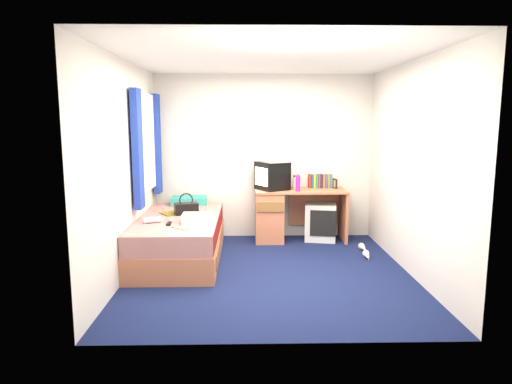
{
  "coord_description": "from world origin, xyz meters",
  "views": [
    {
      "loc": [
        -0.27,
        -5.05,
        1.73
      ],
      "look_at": [
        -0.14,
        0.7,
        0.83
      ],
      "focal_mm": 32.0,
      "sensor_mm": 36.0,
      "label": 1
    }
  ],
  "objects_px": {
    "water_bottle": "(152,220)",
    "vcr": "(272,159)",
    "aerosol_can": "(294,183)",
    "towel": "(196,218)",
    "pillow": "(189,201)",
    "remote_control": "(169,224)",
    "colour_swatch_fan": "(180,228)",
    "desk": "(281,213)",
    "storage_cube": "(321,221)",
    "picture_frame": "(335,184)",
    "crt_tv": "(272,176)",
    "magazine": "(171,213)",
    "white_heels": "(365,252)",
    "pink_water_bottle": "(298,184)",
    "bed": "(180,238)",
    "handbag": "(186,208)"
  },
  "relations": [
    {
      "from": "pillow",
      "to": "magazine",
      "type": "distance_m",
      "value": 0.71
    },
    {
      "from": "white_heels",
      "to": "picture_frame",
      "type": "bearing_deg",
      "value": 105.86
    },
    {
      "from": "desk",
      "to": "handbag",
      "type": "xyz_separation_m",
      "value": [
        -1.28,
        -0.71,
        0.21
      ]
    },
    {
      "from": "towel",
      "to": "water_bottle",
      "type": "height_order",
      "value": "towel"
    },
    {
      "from": "vcr",
      "to": "white_heels",
      "type": "relative_size",
      "value": 0.78
    },
    {
      "from": "handbag",
      "to": "remote_control",
      "type": "bearing_deg",
      "value": -120.95
    },
    {
      "from": "storage_cube",
      "to": "handbag",
      "type": "relative_size",
      "value": 1.65
    },
    {
      "from": "storage_cube",
      "to": "pink_water_bottle",
      "type": "distance_m",
      "value": 0.71
    },
    {
      "from": "handbag",
      "to": "colour_swatch_fan",
      "type": "bearing_deg",
      "value": -106.6
    },
    {
      "from": "storage_cube",
      "to": "vcr",
      "type": "bearing_deg",
      "value": -168.04
    },
    {
      "from": "bed",
      "to": "pillow",
      "type": "distance_m",
      "value": 0.94
    },
    {
      "from": "crt_tv",
      "to": "vcr",
      "type": "relative_size",
      "value": 1.2
    },
    {
      "from": "white_heels",
      "to": "pink_water_bottle",
      "type": "bearing_deg",
      "value": 143.35
    },
    {
      "from": "vcr",
      "to": "pink_water_bottle",
      "type": "distance_m",
      "value": 0.51
    },
    {
      "from": "storage_cube",
      "to": "white_heels",
      "type": "height_order",
      "value": "storage_cube"
    },
    {
      "from": "pillow",
      "to": "magazine",
      "type": "height_order",
      "value": "pillow"
    },
    {
      "from": "crt_tv",
      "to": "towel",
      "type": "xyz_separation_m",
      "value": [
        -0.97,
        -1.2,
        -0.36
      ]
    },
    {
      "from": "pink_water_bottle",
      "to": "handbag",
      "type": "xyz_separation_m",
      "value": [
        -1.5,
        -0.55,
        -0.23
      ]
    },
    {
      "from": "pink_water_bottle",
      "to": "colour_swatch_fan",
      "type": "bearing_deg",
      "value": -137.6
    },
    {
      "from": "pillow",
      "to": "colour_swatch_fan",
      "type": "relative_size",
      "value": 2.3
    },
    {
      "from": "vcr",
      "to": "water_bottle",
      "type": "bearing_deg",
      "value": -75.97
    },
    {
      "from": "desk",
      "to": "water_bottle",
      "type": "relative_size",
      "value": 6.5
    },
    {
      "from": "water_bottle",
      "to": "vcr",
      "type": "bearing_deg",
      "value": 39.34
    },
    {
      "from": "towel",
      "to": "water_bottle",
      "type": "distance_m",
      "value": 0.51
    },
    {
      "from": "aerosol_can",
      "to": "white_heels",
      "type": "height_order",
      "value": "aerosol_can"
    },
    {
      "from": "aerosol_can",
      "to": "towel",
      "type": "relative_size",
      "value": 0.55
    },
    {
      "from": "storage_cube",
      "to": "handbag",
      "type": "bearing_deg",
      "value": -147.83
    },
    {
      "from": "pillow",
      "to": "remote_control",
      "type": "xyz_separation_m",
      "value": [
        -0.08,
        -1.28,
        -0.05
      ]
    },
    {
      "from": "crt_tv",
      "to": "storage_cube",
      "type": "bearing_deg",
      "value": 61.39
    },
    {
      "from": "magazine",
      "to": "water_bottle",
      "type": "distance_m",
      "value": 0.54
    },
    {
      "from": "picture_frame",
      "to": "towel",
      "type": "distance_m",
      "value": 2.31
    },
    {
      "from": "towel",
      "to": "magazine",
      "type": "bearing_deg",
      "value": 127.09
    },
    {
      "from": "pink_water_bottle",
      "to": "desk",
      "type": "bearing_deg",
      "value": 143.78
    },
    {
      "from": "bed",
      "to": "white_heels",
      "type": "distance_m",
      "value": 2.4
    },
    {
      "from": "remote_control",
      "to": "crt_tv",
      "type": "bearing_deg",
      "value": 43.46
    },
    {
      "from": "pink_water_bottle",
      "to": "handbag",
      "type": "bearing_deg",
      "value": -159.81
    },
    {
      "from": "aerosol_can",
      "to": "towel",
      "type": "bearing_deg",
      "value": -135.45
    },
    {
      "from": "colour_swatch_fan",
      "to": "white_heels",
      "type": "distance_m",
      "value": 2.46
    },
    {
      "from": "towel",
      "to": "aerosol_can",
      "type": "bearing_deg",
      "value": 44.55
    },
    {
      "from": "pink_water_bottle",
      "to": "water_bottle",
      "type": "relative_size",
      "value": 1.05
    },
    {
      "from": "crt_tv",
      "to": "handbag",
      "type": "height_order",
      "value": "crt_tv"
    },
    {
      "from": "storage_cube",
      "to": "vcr",
      "type": "relative_size",
      "value": 1.23
    },
    {
      "from": "pink_water_bottle",
      "to": "towel",
      "type": "relative_size",
      "value": 0.67
    },
    {
      "from": "pink_water_bottle",
      "to": "colour_swatch_fan",
      "type": "height_order",
      "value": "pink_water_bottle"
    },
    {
      "from": "colour_swatch_fan",
      "to": "desk",
      "type": "bearing_deg",
      "value": 50.22
    },
    {
      "from": "magazine",
      "to": "remote_control",
      "type": "relative_size",
      "value": 1.75
    },
    {
      "from": "storage_cube",
      "to": "picture_frame",
      "type": "height_order",
      "value": "picture_frame"
    },
    {
      "from": "crt_tv",
      "to": "picture_frame",
      "type": "bearing_deg",
      "value": 66.12
    },
    {
      "from": "storage_cube",
      "to": "remote_control",
      "type": "xyz_separation_m",
      "value": [
        -1.99,
        -1.31,
        0.28
      ]
    },
    {
      "from": "white_heels",
      "to": "magazine",
      "type": "bearing_deg",
      "value": 178.21
    }
  ]
}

